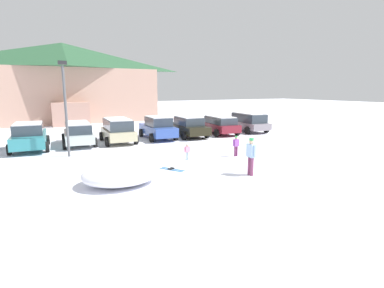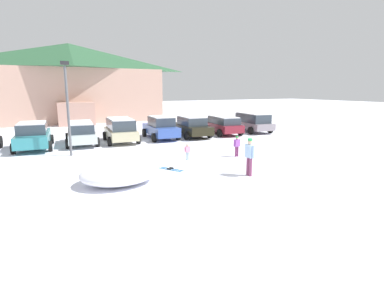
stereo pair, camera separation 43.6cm
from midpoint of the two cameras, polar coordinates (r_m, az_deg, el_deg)
name	(u,v)px [view 2 (the right image)]	position (r m, az deg, el deg)	size (l,w,h in m)	color
ground	(268,188)	(12.12, 15.23, -8.07)	(160.00, 160.00, 0.00)	white
ski_lodge	(71,82)	(38.33, -21.81, 10.85)	(20.55, 10.32, 8.93)	tan
parked_teal_hatchback	(33,135)	(21.51, -27.48, 1.48)	(2.42, 4.77, 1.70)	teal
parked_silver_wagon	(81,132)	(21.92, -19.80, 2.15)	(2.33, 4.65, 1.54)	silver
parked_beige_suv	(121,129)	(22.00, -12.90, 2.73)	(2.35, 4.25, 1.72)	#B7B08A
parked_blue_hatchback	(161,127)	(23.11, -5.45, 3.17)	(2.24, 4.45, 1.72)	#324FA0
parked_black_sedan	(191,126)	(24.08, 0.32, 3.41)	(2.35, 4.83, 1.62)	black
parked_maroon_van	(223,124)	(25.39, 6.47, 3.73)	(2.43, 4.32, 1.52)	maroon
parked_grey_wagon	(252,122)	(27.28, 11.86, 4.19)	(2.45, 4.54, 1.67)	gray
skier_child_in_purple_jacket	(237,145)	(17.07, 9.26, -0.21)	(0.43, 0.18, 1.16)	#70315B
skier_adult_in_blue_parka	(250,155)	(13.35, 11.84, -2.02)	(0.24, 0.62, 1.67)	#743658
skier_child_in_pink_snowsuit	(187,151)	(16.02, -0.12, -1.33)	(0.33, 0.15, 0.89)	#9DB9CA
pair_of_skis	(171,169)	(14.29, -3.17, -4.79)	(0.92, 1.27, 0.08)	#246FB1
lamp_post	(67,103)	(18.08, -21.99, 7.17)	(0.44, 0.24, 5.26)	#515459
plowed_snow_pile	(119,173)	(12.43, -12.77, -5.44)	(3.09, 2.47, 0.85)	white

